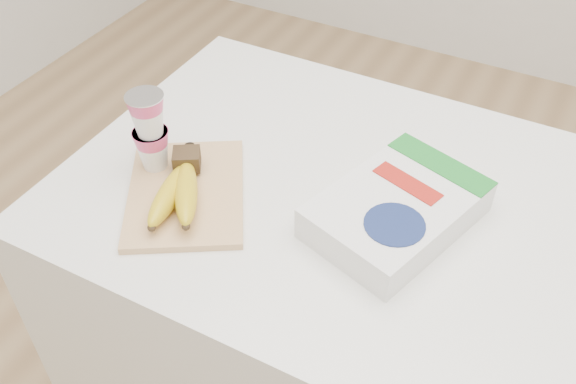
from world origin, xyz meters
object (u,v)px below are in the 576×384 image
(table, at_px, (356,340))
(cereal_box, at_px, (397,210))
(bananas, at_px, (179,189))
(cutting_board, at_px, (186,193))
(yogurt_stack, at_px, (150,129))

(table, distance_m, cereal_box, 0.45)
(table, xyz_separation_m, bananas, (-0.30, -0.16, 0.45))
(bananas, distance_m, cereal_box, 0.37)
(cutting_board, bearing_deg, table, -6.20)
(table, height_order, cereal_box, cereal_box)
(cutting_board, relative_size, yogurt_stack, 1.76)
(cutting_board, height_order, yogurt_stack, yogurt_stack)
(bananas, distance_m, yogurt_stack, 0.12)
(table, xyz_separation_m, cereal_box, (0.05, -0.03, 0.45))
(yogurt_stack, height_order, cereal_box, yogurt_stack)
(yogurt_stack, relative_size, cereal_box, 0.47)
(bananas, relative_size, cereal_box, 0.63)
(cutting_board, bearing_deg, yogurt_stack, 130.12)
(cereal_box, bearing_deg, table, 166.41)
(yogurt_stack, bearing_deg, cutting_board, -18.71)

